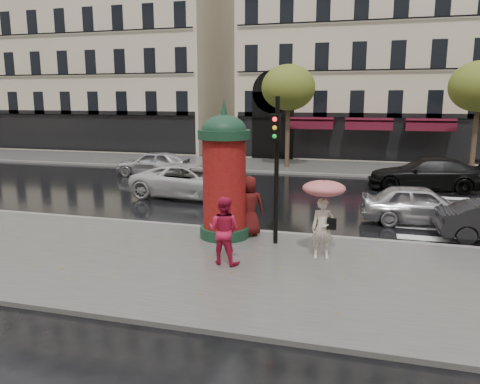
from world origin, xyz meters
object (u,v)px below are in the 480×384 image
(woman_red, at_px, (224,230))
(man_burgundy, at_px, (249,206))
(car_far_silver, at_px, (153,163))
(morris_column, at_px, (224,172))
(woman_umbrella, at_px, (323,206))
(car_black, at_px, (426,174))
(car_silver, at_px, (420,205))
(car_white, at_px, (191,181))
(traffic_light, at_px, (276,157))

(woman_red, xyz_separation_m, man_burgundy, (-0.01, 2.75, 0.05))
(man_burgundy, relative_size, car_far_silver, 0.45)
(man_burgundy, bearing_deg, morris_column, 4.60)
(woman_umbrella, xyz_separation_m, car_black, (3.93, 12.05, -0.81))
(car_far_silver, bearing_deg, woman_umbrella, 39.76)
(car_silver, height_order, car_white, car_white)
(car_white, height_order, car_far_silver, car_white)
(car_white, bearing_deg, morris_column, -145.34)
(woman_umbrella, xyz_separation_m, traffic_light, (-1.53, 0.89, 1.21))
(woman_red, relative_size, car_white, 0.34)
(car_black, bearing_deg, morris_column, -35.64)
(man_burgundy, distance_m, car_black, 12.31)
(traffic_light, distance_m, car_white, 8.39)
(woman_red, height_order, traffic_light, traffic_light)
(car_silver, relative_size, car_far_silver, 0.96)
(woman_red, relative_size, man_burgundy, 0.94)
(morris_column, relative_size, car_far_silver, 1.01)
(woman_umbrella, distance_m, car_white, 9.85)
(woman_umbrella, xyz_separation_m, car_far_silver, (-11.22, 12.41, -0.88))
(morris_column, bearing_deg, car_white, 120.45)
(morris_column, xyz_separation_m, car_silver, (6.29, 3.87, -1.52))
(car_black, bearing_deg, car_white, -67.30)
(traffic_light, xyz_separation_m, car_silver, (4.56, 4.21, -2.12))
(traffic_light, bearing_deg, car_black, 63.94)
(traffic_light, height_order, car_silver, traffic_light)
(woman_red, relative_size, car_silver, 0.44)
(woman_umbrella, bearing_deg, morris_column, 159.31)
(traffic_light, bearing_deg, car_silver, 42.70)
(car_black, bearing_deg, man_burgundy, -33.69)
(traffic_light, xyz_separation_m, car_white, (-5.21, 6.25, -2.06))
(man_burgundy, xyz_separation_m, car_black, (6.46, 10.47, -0.29))
(morris_column, bearing_deg, traffic_light, -11.14)
(woman_red, height_order, car_white, woman_red)
(man_burgundy, bearing_deg, woman_umbrella, 127.38)
(woman_umbrella, bearing_deg, traffic_light, 149.78)
(woman_red, xyz_separation_m, car_silver, (5.56, 6.27, -0.33))
(car_white, bearing_deg, woman_red, -148.93)
(car_silver, height_order, car_black, car_black)
(car_far_silver, bearing_deg, car_white, 38.06)
(woman_red, xyz_separation_m, car_far_silver, (-8.70, 13.58, -0.31))
(woman_umbrella, distance_m, car_black, 12.70)
(man_burgundy, xyz_separation_m, morris_column, (-0.73, -0.35, 1.13))
(man_burgundy, bearing_deg, car_silver, -168.32)
(woman_red, xyz_separation_m, morris_column, (-0.74, 2.41, 1.19))
(morris_column, xyz_separation_m, car_far_silver, (-7.96, 11.17, -1.49))
(woman_umbrella, xyz_separation_m, car_white, (-6.74, 7.14, -0.85))
(car_far_silver, bearing_deg, morris_column, 33.09)
(man_burgundy, height_order, car_far_silver, man_burgundy)
(woman_red, distance_m, morris_column, 2.78)
(man_burgundy, distance_m, car_white, 6.98)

